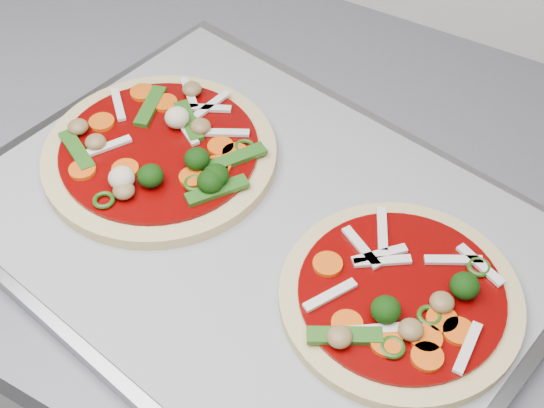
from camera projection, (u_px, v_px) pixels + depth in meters
The scene contains 5 objects.
countertop at pixel (335, 213), 0.73m from camera, with size 3.60×0.60×0.04m, color slate.
baking_tray at pixel (258, 231), 0.68m from camera, with size 0.51×0.38×0.02m, color gray.
parchment at pixel (258, 224), 0.67m from camera, with size 0.49×0.36×0.00m, color gray.
pizza_left at pixel (161, 153), 0.72m from camera, with size 0.27×0.27×0.04m.
pizza_right at pixel (401, 298), 0.61m from camera, with size 0.24×0.24×0.03m.
Camera 1 is at (0.19, 0.86, 1.43)m, focal length 50.00 mm.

